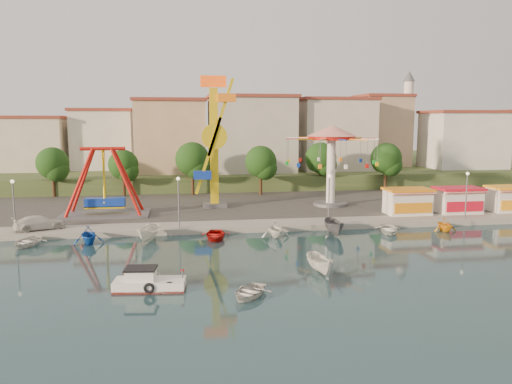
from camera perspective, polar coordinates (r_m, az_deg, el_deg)
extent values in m
plane|color=#132F36|center=(40.70, 2.68, -8.39)|extent=(200.00, 200.00, 0.00)
cube|color=#9E998E|center=(101.17, -4.18, 1.76)|extent=(200.00, 100.00, 0.60)
cube|color=#4C4944|center=(69.55, -2.14, -0.91)|extent=(90.00, 28.00, 0.01)
cube|color=#384C26|center=(106.01, -4.40, 2.70)|extent=(200.00, 60.00, 3.00)
cube|color=#59595E|center=(60.69, -16.80, -2.47)|extent=(10.00, 5.00, 0.30)
cube|color=#1334A8|center=(60.45, -16.86, -1.12)|extent=(4.50, 1.40, 1.00)
cylinder|color=#B0140E|center=(59.80, -17.11, 4.76)|extent=(5.00, 0.40, 0.40)
cube|color=#59595E|center=(64.29, -4.74, -1.47)|extent=(3.00, 3.00, 0.50)
cube|color=gold|center=(63.48, -4.82, 5.00)|extent=(1.00, 1.00, 15.00)
cube|color=#FF4F0E|center=(63.56, -4.91, 12.49)|extent=(3.20, 0.50, 1.40)
cylinder|color=gold|center=(62.61, -4.79, 6.33)|extent=(3.20, 0.50, 3.20)
cube|color=gold|center=(62.44, -4.08, 8.51)|extent=(3.47, 0.35, 9.61)
cube|color=orange|center=(62.57, -3.37, 10.69)|extent=(2.20, 1.20, 1.00)
cylinder|color=#59595E|center=(65.69, 8.48, -1.37)|extent=(4.40, 4.40, 0.40)
cylinder|color=white|center=(65.12, 8.56, 2.37)|extent=(1.10, 1.10, 9.00)
cylinder|color=#B0140E|center=(64.83, 8.64, 6.15)|extent=(6.00, 6.00, 0.50)
cone|color=red|center=(64.81, 8.66, 6.95)|extent=(6.40, 6.40, 1.40)
cube|color=white|center=(61.52, 16.92, -1.15)|extent=(5.00, 3.00, 2.80)
cube|color=orange|center=(61.30, 16.98, 0.28)|extent=(5.40, 3.40, 0.25)
cube|color=red|center=(59.83, 17.66, -0.27)|extent=(5.00, 0.77, 0.43)
cube|color=white|center=(64.54, 22.09, -0.97)|extent=(5.00, 3.00, 2.80)
cube|color=red|center=(64.33, 22.16, 0.39)|extent=(5.40, 3.40, 0.25)
cube|color=red|center=(62.93, 22.93, -0.14)|extent=(5.00, 0.77, 0.43)
cube|color=white|center=(68.31, 27.08, -0.80)|extent=(5.00, 3.00, 2.80)
cube|color=#FF9C15|center=(68.11, 27.16, 0.49)|extent=(5.40, 3.40, 0.25)
cylinder|color=#59595E|center=(54.45, -25.92, -1.63)|extent=(0.14, 0.14, 5.00)
cylinder|color=#59595E|center=(51.95, -8.83, -1.33)|extent=(0.14, 0.14, 5.00)
cylinder|color=#59595E|center=(54.26, 8.32, -0.91)|extent=(0.14, 0.14, 5.00)
cylinder|color=#59595E|center=(60.84, 22.90, -0.49)|extent=(0.14, 0.14, 5.00)
cylinder|color=#382314|center=(77.96, -22.11, 0.81)|extent=(0.44, 0.44, 3.60)
sphere|color=black|center=(77.66, -22.24, 3.07)|extent=(4.60, 4.60, 4.60)
cylinder|color=#382314|center=(75.52, -14.84, 0.84)|extent=(0.44, 0.44, 3.40)
sphere|color=black|center=(75.22, -14.93, 3.05)|extent=(4.35, 4.35, 4.35)
cylinder|color=#382314|center=(74.62, -7.23, 1.17)|extent=(0.44, 0.44, 3.92)
sphere|color=black|center=(74.29, -7.28, 3.75)|extent=(5.02, 5.02, 5.02)
cylinder|color=#382314|center=(74.11, 0.55, 1.08)|extent=(0.44, 0.44, 3.66)
sphere|color=black|center=(73.79, 0.55, 3.51)|extent=(4.68, 4.68, 4.68)
cylinder|color=#382314|center=(79.17, 7.37, 1.52)|extent=(0.44, 0.44, 3.80)
sphere|color=black|center=(78.86, 7.41, 3.88)|extent=(4.86, 4.86, 4.86)
cylinder|color=#382314|center=(80.81, 14.56, 1.45)|extent=(0.44, 0.44, 3.77)
sphere|color=black|center=(80.51, 14.64, 3.74)|extent=(4.83, 4.83, 4.83)
cube|color=beige|center=(88.18, -25.65, 5.66)|extent=(9.26, 9.53, 11.87)
cube|color=silver|center=(90.76, -17.30, 5.12)|extent=(12.33, 9.01, 8.63)
cube|color=tan|center=(90.25, -8.95, 6.20)|extent=(11.95, 9.28, 11.23)
cube|color=beige|center=(88.14, 0.09, 5.59)|extent=(12.59, 10.50, 9.20)
cube|color=beige|center=(94.40, 7.92, 5.70)|extent=(10.75, 9.23, 9.24)
cube|color=tan|center=(97.25, 15.83, 6.12)|extent=(12.77, 10.96, 11.21)
cube|color=silver|center=(101.31, 22.33, 6.21)|extent=(8.23, 8.98, 12.36)
cube|color=beige|center=(111.94, 26.23, 5.19)|extent=(11.59, 10.93, 8.76)
cylinder|color=silver|center=(102.06, 16.90, 7.51)|extent=(1.80, 1.80, 16.00)
cylinder|color=#59595E|center=(102.16, 17.02, 10.31)|extent=(2.80, 2.80, 0.30)
cone|color=#59595E|center=(102.41, 17.12, 12.54)|extent=(2.20, 2.20, 2.00)
cube|color=white|center=(35.82, -12.04, -10.41)|extent=(5.04, 2.37, 0.88)
cube|color=#B0140E|center=(35.89, -12.03, -10.73)|extent=(5.04, 2.37, 0.16)
cube|color=white|center=(35.73, -13.02, -9.26)|extent=(2.10, 1.67, 0.88)
cube|color=black|center=(35.59, -13.04, -8.51)|extent=(2.31, 1.88, 0.12)
torus|color=black|center=(34.86, -12.15, -10.69)|extent=(0.76, 0.27, 0.74)
torus|color=black|center=(34.84, -9.86, -10.64)|extent=(0.76, 0.27, 0.74)
imported|color=silver|center=(37.81, -12.66, -9.26)|extent=(4.66, 4.73, 0.80)
imported|color=silver|center=(33.66, -0.85, -11.33)|extent=(3.99, 4.27, 0.72)
imported|color=silver|center=(38.88, 7.30, -8.15)|extent=(1.76, 3.83, 1.43)
imported|color=silver|center=(55.29, -23.51, -3.23)|extent=(5.29, 3.82, 1.42)
imported|color=silver|center=(51.40, -24.74, -5.17)|extent=(3.61, 4.39, 0.79)
imported|color=#144BB2|center=(50.02, -18.62, -4.65)|extent=(3.64, 3.94, 1.73)
imported|color=silver|center=(49.35, -12.15, -4.65)|extent=(2.73, 4.38, 1.58)
imported|color=#B9110E|center=(49.43, -4.69, -4.92)|extent=(3.22, 4.27, 0.84)
imported|color=white|center=(50.08, 2.18, -4.21)|extent=(3.16, 3.55, 1.72)
imported|color=#57575C|center=(51.57, 8.94, -3.98)|extent=(1.75, 4.30, 1.64)
imported|color=white|center=(53.69, 14.90, -4.13)|extent=(3.78, 4.54, 0.81)
imported|color=orange|center=(56.38, 20.75, -3.47)|extent=(2.46, 2.83, 1.46)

